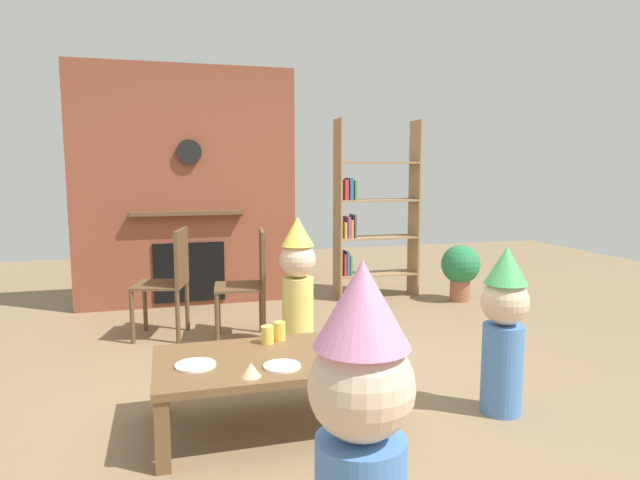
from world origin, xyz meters
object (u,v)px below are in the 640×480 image
object	(u,v)px
bookshelf	(370,216)
paper_plate_front	(282,366)
potted_plant_tall	(461,268)
child_with_cone_hat	(361,440)
paper_plate_rear	(195,365)
child_in_pink	(504,326)
child_by_the_chairs	(298,278)
birthday_cake_slice	(251,370)
paper_cup_near_left	(340,342)
dining_chair_left	(171,276)
dining_chair_middle	(251,278)
paper_cup_center	(279,331)
paper_cup_near_right	(267,335)
coffee_table	(267,366)

from	to	relation	value
bookshelf	paper_plate_front	bearing A→B (deg)	-118.58
potted_plant_tall	child_with_cone_hat	bearing A→B (deg)	-123.71
paper_plate_front	child_with_cone_hat	distance (m)	1.22
paper_plate_rear	child_in_pink	distance (m)	1.71
child_with_cone_hat	child_by_the_chairs	distance (m)	2.71
paper_plate_front	birthday_cake_slice	distance (m)	0.19
paper_cup_near_left	dining_chair_left	distance (m)	2.02
child_in_pink	dining_chair_left	distance (m)	2.68
child_in_pink	dining_chair_left	xyz separation A→B (m)	(-1.79, 1.99, 0.00)
dining_chair_left	dining_chair_middle	xyz separation A→B (m)	(0.62, -0.25, 0.00)
paper_plate_rear	potted_plant_tall	distance (m)	3.67
paper_cup_center	dining_chair_left	bearing A→B (deg)	111.00
bookshelf	paper_plate_front	world-z (taller)	bookshelf
birthday_cake_slice	dining_chair_middle	xyz separation A→B (m)	(0.28, 1.82, 0.09)
paper_cup_near_left	paper_cup_center	bearing A→B (deg)	136.17
child_by_the_chairs	dining_chair_middle	size ratio (longest dim) A/B	1.14
paper_cup_near_left	birthday_cake_slice	world-z (taller)	paper_cup_near_left
child_with_cone_hat	potted_plant_tall	size ratio (longest dim) A/B	1.91
paper_cup_center	child_in_pink	xyz separation A→B (m)	(1.20, -0.45, 0.06)
paper_cup_near_left	paper_plate_rear	xyz separation A→B (m)	(-0.78, -0.03, -0.04)
paper_cup_near_left	child_with_cone_hat	bearing A→B (deg)	-105.45
paper_plate_front	birthday_cake_slice	size ratio (longest dim) A/B	1.89
child_by_the_chairs	dining_chair_middle	xyz separation A→B (m)	(-0.32, 0.27, -0.03)
paper_cup_near_left	child_by_the_chairs	bearing A→B (deg)	86.94
paper_cup_near_right	potted_plant_tall	world-z (taller)	potted_plant_tall
child_by_the_chairs	child_in_pink	bearing A→B (deg)	49.94
birthday_cake_slice	dining_chair_middle	world-z (taller)	dining_chair_middle
dining_chair_left	bookshelf	bearing A→B (deg)	-142.47
birthday_cake_slice	potted_plant_tall	size ratio (longest dim) A/B	0.17
child_with_cone_hat	child_by_the_chairs	bearing A→B (deg)	-10.77
paper_plate_rear	dining_chair_middle	xyz separation A→B (m)	(0.53, 1.60, 0.11)
child_with_cone_hat	child_by_the_chairs	xyz separation A→B (m)	(0.45, 2.67, -0.06)
bookshelf	dining_chair_left	distance (m)	2.31
paper_plate_front	dining_chair_left	world-z (taller)	dining_chair_left
paper_plate_rear	child_by_the_chairs	xyz separation A→B (m)	(0.85, 1.33, 0.14)
bookshelf	dining_chair_middle	xyz separation A→B (m)	(-1.47, -1.15, -0.37)
paper_cup_near_right	child_by_the_chairs	size ratio (longest dim) A/B	0.10
birthday_cake_slice	potted_plant_tall	bearing A→B (deg)	44.33
child_in_pink	paper_cup_near_right	bearing A→B (deg)	-9.86
bookshelf	paper_plate_front	xyz separation A→B (m)	(-1.57, -2.89, -0.48)
bookshelf	potted_plant_tall	bearing A→B (deg)	-27.13
paper_cup_center	paper_cup_near_left	bearing A→B (deg)	-43.83
dining_chair_left	child_in_pink	bearing A→B (deg)	146.05
paper_cup_near_left	potted_plant_tall	size ratio (longest dim) A/B	0.16
paper_plate_front	dining_chair_middle	world-z (taller)	dining_chair_middle
paper_cup_near_right	child_with_cone_hat	bearing A→B (deg)	-90.44
coffee_table	child_with_cone_hat	bearing A→B (deg)	-88.74
dining_chair_left	dining_chair_middle	distance (m)	0.67
paper_cup_near_left	dining_chair_middle	world-z (taller)	dining_chair_middle
paper_cup_near_right	paper_cup_center	size ratio (longest dim) A/B	0.93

